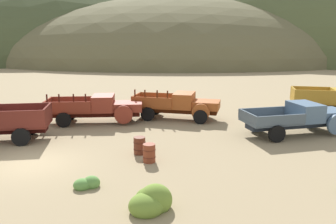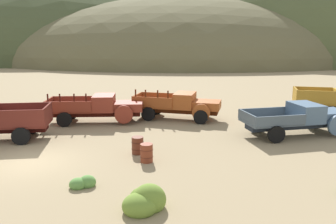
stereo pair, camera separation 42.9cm
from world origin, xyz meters
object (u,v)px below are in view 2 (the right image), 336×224
oil_drum_by_truck (147,153)px  oil_drum_spare (138,145)px  truck_oxide_orange (183,105)px  truck_rust_red (102,108)px  truck_chalk_blue (303,118)px

oil_drum_by_truck → oil_drum_spare: bearing=109.0°
oil_drum_by_truck → oil_drum_spare: (-0.41, 1.19, -0.00)m
truck_oxide_orange → oil_drum_by_truck: truck_oxide_orange is taller
truck_rust_red → truck_oxide_orange: size_ratio=1.01×
truck_rust_red → truck_chalk_blue: 12.83m
truck_chalk_blue → oil_drum_spare: 10.15m
truck_chalk_blue → truck_rust_red: bearing=153.6°
truck_rust_red → oil_drum_spare: bearing=-68.1°
oil_drum_spare → truck_chalk_blue: bearing=14.6°
oil_drum_by_truck → truck_oxide_orange: bearing=70.9°
truck_oxide_orange → oil_drum_by_truck: bearing=-89.3°
truck_oxide_orange → oil_drum_spare: 7.75m
truck_oxide_orange → truck_rust_red: bearing=-156.7°
truck_rust_red → truck_chalk_blue: (12.15, -4.13, -0.00)m
truck_rust_red → oil_drum_by_truck: truck_rust_red is taller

